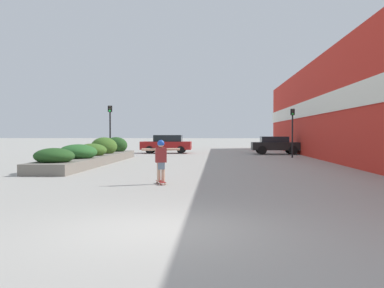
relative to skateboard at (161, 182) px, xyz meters
name	(u,v)px	position (x,y,z in m)	size (l,w,h in m)	color
ground_plane	(156,230)	(0.80, -6.91, -0.07)	(300.00, 300.00, 0.00)	#A3A099
building_wall_right	(326,107)	(9.04, 13.85, 3.39)	(0.67, 47.13, 6.93)	red
planter_box	(93,154)	(-5.17, 9.55, 0.46)	(1.97, 14.44, 1.50)	slate
skateboard	(161,182)	(0.00, 0.00, 0.00)	(0.45, 0.82, 0.09)	maroon
skateboarder	(161,156)	(0.00, 0.00, 0.88)	(1.28, 0.51, 1.42)	tan
car_leftmost	(167,144)	(-2.47, 22.94, 0.76)	(4.41, 2.01, 1.60)	maroon
car_center_left	(276,145)	(6.86, 21.57, 0.73)	(4.05, 2.07, 1.48)	black
traffic_light_left	(110,123)	(-5.71, 15.69, 2.45)	(0.28, 0.30, 3.73)	black
traffic_light_right	(292,124)	(7.34, 16.40, 2.31)	(0.28, 0.30, 3.50)	black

